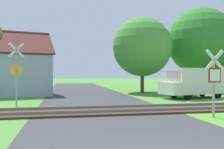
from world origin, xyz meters
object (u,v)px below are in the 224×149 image
stop_sign_near (214,79)px  tree_far (201,41)px  mail_truck (194,82)px  house (5,73)px  crossing_sign_far (16,70)px  tree_right (142,47)px

stop_sign_near → tree_far: bearing=-123.6°
stop_sign_near → mail_truck: size_ratio=0.55×
stop_sign_near → tree_far: (8.28, 14.95, 3.64)m
stop_sign_near → house: 17.02m
mail_truck → tree_far: bearing=-47.9°
mail_truck → house: bearing=56.4°
house → mail_truck: size_ratio=1.62×
house → mail_truck: (14.46, -5.18, -0.67)m
stop_sign_near → tree_far: 17.47m
house → mail_truck: house is taller
crossing_sign_far → tree_right: tree_right is taller
stop_sign_near → tree_far: size_ratio=0.32×
mail_truck → crossing_sign_far: bearing=87.4°
crossing_sign_far → tree_right: size_ratio=0.50×
stop_sign_near → mail_truck: bearing=-118.5°
crossing_sign_far → mail_truck: bearing=0.3°
house → crossing_sign_far: bearing=-87.1°
crossing_sign_far → tree_right: bearing=28.2°
crossing_sign_far → tree_far: tree_far is taller
tree_right → mail_truck: size_ratio=1.39×
tree_far → mail_truck: bearing=-124.0°
tree_right → stop_sign_near: bearing=-95.3°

